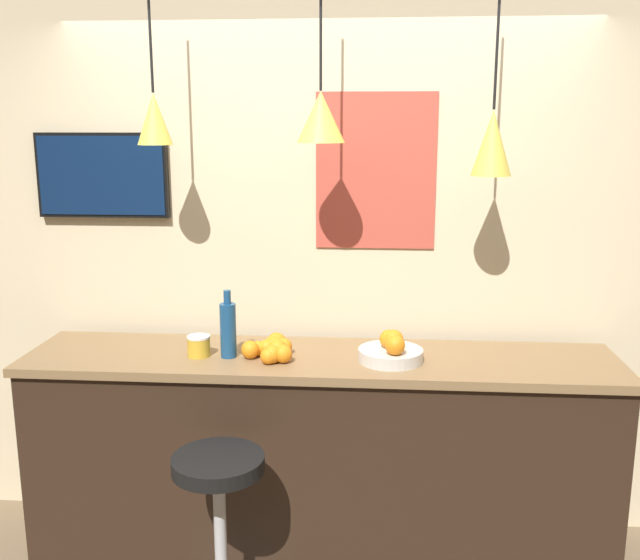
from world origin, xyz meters
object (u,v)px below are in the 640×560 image
at_px(bar_stool, 220,519).
at_px(mounted_tv, 102,175).
at_px(spread_jar, 199,346).
at_px(juice_bottle, 228,329).
at_px(fruit_bowl, 391,350).

xyz_separation_m(bar_stool, mounted_tv, (-0.74, 0.88, 1.29)).
bearing_deg(mounted_tv, spread_jar, -35.57).
xyz_separation_m(bar_stool, juice_bottle, (-0.05, 0.49, 0.64)).
bearing_deg(juice_bottle, bar_stool, -84.08).
height_order(fruit_bowl, juice_bottle, juice_bottle).
height_order(bar_stool, fruit_bowl, fruit_bowl).
relative_size(spread_jar, mounted_tv, 0.16).
height_order(spread_jar, mounted_tv, mounted_tv).
bearing_deg(mounted_tv, fruit_bowl, -15.63).
bearing_deg(spread_jar, juice_bottle, 0.00).
distance_m(spread_jar, mounted_tv, 1.00).
height_order(fruit_bowl, mounted_tv, mounted_tv).
height_order(bar_stool, spread_jar, spread_jar).
bearing_deg(bar_stool, spread_jar, 110.86).
distance_m(juice_bottle, mounted_tv, 1.02).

